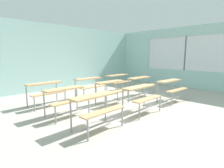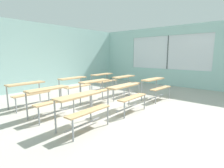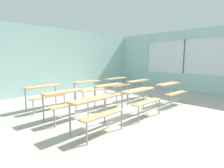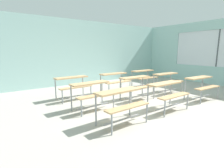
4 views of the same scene
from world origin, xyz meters
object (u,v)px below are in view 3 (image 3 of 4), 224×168
object	(u,v)px
desk_bench_r0c1	(141,96)
desk_bench_r2c0	(45,92)
desk_bench_r1c0	(66,98)
desk_bench_r0c2	(171,89)
desk_bench_r1c2	(140,85)
desk_bench_r0c0	(96,107)
desk_bench_r1c1	(111,90)
desk_bench_r2c2	(118,82)
desk_bench_r2c1	(89,86)

from	to	relation	value
desk_bench_r0c1	desk_bench_r2c0	xyz separation A→B (m)	(-1.63, 2.51, 0.00)
desk_bench_r1c0	desk_bench_r0c2	bearing A→B (deg)	-22.35
desk_bench_r0c1	desk_bench_r2c0	world-z (taller)	same
desk_bench_r0c2	desk_bench_r1c2	size ratio (longest dim) A/B	1.01
desk_bench_r0c0	desk_bench_r0c1	bearing A→B (deg)	-3.11
desk_bench_r1c1	desk_bench_r1c2	size ratio (longest dim) A/B	1.00
desk_bench_r2c2	desk_bench_r1c1	bearing A→B (deg)	-143.42
desk_bench_r2c0	desk_bench_r2c2	size ratio (longest dim) A/B	1.01
desk_bench_r0c1	desk_bench_r1c0	size ratio (longest dim) A/B	0.98
desk_bench_r2c1	desk_bench_r2c0	bearing A→B (deg)	178.00
desk_bench_r0c2	desk_bench_r1c2	bearing A→B (deg)	96.62
desk_bench_r0c1	desk_bench_r2c2	bearing A→B (deg)	54.95
desk_bench_r1c2	desk_bench_r2c2	bearing A→B (deg)	90.13
desk_bench_r0c0	desk_bench_r0c1	distance (m)	1.58
desk_bench_r0c1	desk_bench_r0c2	xyz separation A→B (m)	(1.76, 0.00, 0.00)
desk_bench_r0c0	desk_bench_r1c0	distance (m)	1.20
desk_bench_r0c2	desk_bench_r0c0	bearing A→B (deg)	-177.63
desk_bench_r1c0	desk_bench_r1c2	world-z (taller)	same
desk_bench_r1c1	desk_bench_r1c0	bearing A→B (deg)	-176.90
desk_bench_r2c0	desk_bench_r2c1	distance (m)	1.70
desk_bench_r1c0	desk_bench_r2c2	world-z (taller)	same
desk_bench_r0c0	desk_bench_r0c2	bearing A→B (deg)	-2.69
desk_bench_r0c1	desk_bench_r1c2	world-z (taller)	same
desk_bench_r0c0	desk_bench_r0c1	size ratio (longest dim) A/B	1.01
desk_bench_r2c2	desk_bench_r1c0	bearing A→B (deg)	-159.64
desk_bench_r0c0	desk_bench_r1c2	xyz separation A→B (m)	(3.26, 1.23, 0.00)
desk_bench_r2c2	desk_bench_r0c1	bearing A→B (deg)	-124.85
desk_bench_r1c2	desk_bench_r2c2	xyz separation A→B (m)	(0.02, 1.24, 0.00)
desk_bench_r1c2	desk_bench_r2c2	distance (m)	1.24
desk_bench_r0c0	desk_bench_r2c2	size ratio (longest dim) A/B	1.02
desk_bench_r1c2	desk_bench_r2c1	distance (m)	2.01
desk_bench_r1c2	desk_bench_r2c0	bearing A→B (deg)	160.32
desk_bench_r1c0	desk_bench_r2c0	distance (m)	1.29
desk_bench_r0c0	desk_bench_r2c0	distance (m)	2.49
desk_bench_r1c0	desk_bench_r2c2	size ratio (longest dim) A/B	1.02
desk_bench_r1c1	desk_bench_r1c2	bearing A→B (deg)	0.78
desk_bench_r0c0	desk_bench_r2c1	xyz separation A→B (m)	(1.65, 2.44, 0.00)
desk_bench_r2c0	desk_bench_r2c1	world-z (taller)	same
desk_bench_r1c2	desk_bench_r2c0	size ratio (longest dim) A/B	0.99
desk_bench_r1c2	desk_bench_r2c0	xyz separation A→B (m)	(-3.31, 1.26, 0.00)
desk_bench_r1c1	desk_bench_r2c2	distance (m)	2.03
desk_bench_r2c1	desk_bench_r2c2	distance (m)	1.63
desk_bench_r0c0	desk_bench_r2c1	bearing A→B (deg)	53.52
desk_bench_r1c2	desk_bench_r2c1	xyz separation A→B (m)	(-1.61, 1.21, 0.00)
desk_bench_r0c0	desk_bench_r2c0	world-z (taller)	same
desk_bench_r0c0	desk_bench_r1c2	world-z (taller)	same
desk_bench_r0c0	desk_bench_r1c0	bearing A→B (deg)	89.96
desk_bench_r1c0	desk_bench_r1c1	distance (m)	1.71
desk_bench_r0c1	desk_bench_r1c2	xyz separation A→B (m)	(1.68, 1.25, 0.00)
desk_bench_r1c1	desk_bench_r2c0	xyz separation A→B (m)	(-1.71, 1.24, 0.00)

